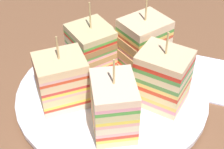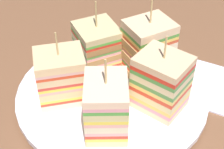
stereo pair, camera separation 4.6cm
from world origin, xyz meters
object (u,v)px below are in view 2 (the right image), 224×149
(sandwich_wedge_1, at_px, (161,82))
(sandwich_wedge_3, at_px, (97,46))
(sandwich_wedge_2, at_px, (146,47))
(sandwich_wedge_0, at_px, (106,106))
(plate, at_px, (112,94))
(sandwich_wedge_4, at_px, (61,76))

(sandwich_wedge_1, height_order, sandwich_wedge_3, sandwich_wedge_1)
(sandwich_wedge_2, height_order, sandwich_wedge_3, sandwich_wedge_2)
(sandwich_wedge_0, relative_size, sandwich_wedge_2, 0.89)
(plate, xyz_separation_m, sandwich_wedge_4, (-0.04, -0.06, 0.04))
(sandwich_wedge_4, bearing_deg, sandwich_wedge_1, -19.98)
(sandwich_wedge_2, distance_m, sandwich_wedge_4, 0.13)
(plate, bearing_deg, sandwich_wedge_2, 93.53)
(plate, relative_size, sandwich_wedge_4, 2.58)
(sandwich_wedge_0, bearing_deg, sandwich_wedge_2, -26.79)
(sandwich_wedge_0, height_order, sandwich_wedge_3, sandwich_wedge_0)
(sandwich_wedge_2, relative_size, sandwich_wedge_4, 1.16)
(sandwich_wedge_0, bearing_deg, plate, -6.72)
(sandwich_wedge_3, bearing_deg, plate, -5.98)
(sandwich_wedge_0, distance_m, sandwich_wedge_2, 0.13)
(sandwich_wedge_0, distance_m, sandwich_wedge_4, 0.08)
(sandwich_wedge_2, bearing_deg, sandwich_wedge_0, 35.74)
(plate, distance_m, sandwich_wedge_0, 0.08)
(sandwich_wedge_1, bearing_deg, sandwich_wedge_3, -9.92)
(sandwich_wedge_2, xyz_separation_m, sandwich_wedge_4, (-0.03, -0.13, -0.01))
(plate, bearing_deg, sandwich_wedge_4, -121.01)
(sandwich_wedge_0, bearing_deg, sandwich_wedge_1, -60.69)
(plate, xyz_separation_m, sandwich_wedge_0, (0.05, -0.05, 0.04))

